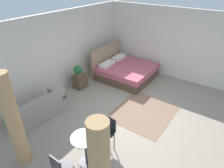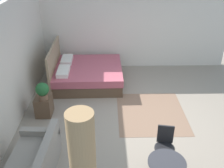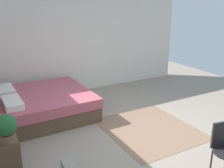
{
  "view_description": "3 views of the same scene",
  "coord_description": "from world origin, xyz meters",
  "px_view_note": "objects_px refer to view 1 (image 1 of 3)",
  "views": [
    {
      "loc": [
        -4.29,
        -2.27,
        3.79
      ],
      "look_at": [
        0.03,
        0.85,
        0.77
      ],
      "focal_mm": 32.3,
      "sensor_mm": 36.0,
      "label": 1
    },
    {
      "loc": [
        -4.95,
        0.9,
        3.68
      ],
      "look_at": [
        0.34,
        0.8,
        0.79
      ],
      "focal_mm": 40.82,
      "sensor_mm": 36.0,
      "label": 2
    },
    {
      "loc": [
        -3.4,
        2.69,
        2.42
      ],
      "look_at": [
        0.52,
        0.53,
        0.97
      ],
      "focal_mm": 41.51,
      "sensor_mm": 36.0,
      "label": 3
    }
  ],
  "objects_px": {
    "nightstand": "(80,81)",
    "potted_plant": "(78,71)",
    "bed": "(125,71)",
    "balcony_table": "(85,146)",
    "cafe_chair_near_couch": "(60,167)",
    "couch": "(39,109)",
    "cafe_chair_near_window": "(109,130)"
  },
  "relations": [
    {
      "from": "couch",
      "to": "potted_plant",
      "type": "height_order",
      "value": "potted_plant"
    },
    {
      "from": "couch",
      "to": "nightstand",
      "type": "distance_m",
      "value": 1.97
    },
    {
      "from": "balcony_table",
      "to": "cafe_chair_near_couch",
      "type": "height_order",
      "value": "cafe_chair_near_couch"
    },
    {
      "from": "couch",
      "to": "cafe_chair_near_window",
      "type": "height_order",
      "value": "cafe_chair_near_window"
    },
    {
      "from": "couch",
      "to": "cafe_chair_near_window",
      "type": "distance_m",
      "value": 2.39
    },
    {
      "from": "nightstand",
      "to": "cafe_chair_near_couch",
      "type": "height_order",
      "value": "cafe_chair_near_couch"
    },
    {
      "from": "bed",
      "to": "cafe_chair_near_window",
      "type": "xyz_separation_m",
      "value": [
        -3.36,
        -1.68,
        0.24
      ]
    },
    {
      "from": "nightstand",
      "to": "cafe_chair_near_window",
      "type": "xyz_separation_m",
      "value": [
        -1.71,
        -2.59,
        0.29
      ]
    },
    {
      "from": "cafe_chair_near_window",
      "to": "nightstand",
      "type": "bearing_deg",
      "value": 56.47
    },
    {
      "from": "couch",
      "to": "balcony_table",
      "type": "bearing_deg",
      "value": -100.74
    },
    {
      "from": "nightstand",
      "to": "potted_plant",
      "type": "xyz_separation_m",
      "value": [
        -0.1,
        -0.05,
        0.48
      ]
    },
    {
      "from": "cafe_chair_near_window",
      "to": "couch",
      "type": "bearing_deg",
      "value": 95.99
    },
    {
      "from": "couch",
      "to": "nightstand",
      "type": "height_order",
      "value": "couch"
    },
    {
      "from": "balcony_table",
      "to": "cafe_chair_near_couch",
      "type": "bearing_deg",
      "value": 178.71
    },
    {
      "from": "couch",
      "to": "cafe_chair_near_couch",
      "type": "xyz_separation_m",
      "value": [
        -1.11,
        -2.22,
        0.26
      ]
    },
    {
      "from": "nightstand",
      "to": "balcony_table",
      "type": "distance_m",
      "value": 3.44
    },
    {
      "from": "nightstand",
      "to": "balcony_table",
      "type": "height_order",
      "value": "balcony_table"
    },
    {
      "from": "potted_plant",
      "to": "cafe_chair_near_couch",
      "type": "distance_m",
      "value": 3.83
    },
    {
      "from": "bed",
      "to": "potted_plant",
      "type": "distance_m",
      "value": 1.99
    },
    {
      "from": "bed",
      "to": "cafe_chair_near_window",
      "type": "relative_size",
      "value": 2.35
    },
    {
      "from": "potted_plant",
      "to": "nightstand",
      "type": "bearing_deg",
      "value": 25.01
    },
    {
      "from": "nightstand",
      "to": "potted_plant",
      "type": "bearing_deg",
      "value": -154.99
    },
    {
      "from": "bed",
      "to": "nightstand",
      "type": "distance_m",
      "value": 1.88
    },
    {
      "from": "nightstand",
      "to": "cafe_chair_near_window",
      "type": "distance_m",
      "value": 3.12
    },
    {
      "from": "couch",
      "to": "cafe_chair_near_couch",
      "type": "bearing_deg",
      "value": -116.49
    },
    {
      "from": "cafe_chair_near_window",
      "to": "potted_plant",
      "type": "bearing_deg",
      "value": 57.56
    },
    {
      "from": "couch",
      "to": "bed",
      "type": "bearing_deg",
      "value": -10.72
    },
    {
      "from": "cafe_chair_near_couch",
      "to": "nightstand",
      "type": "bearing_deg",
      "value": 38.61
    },
    {
      "from": "nightstand",
      "to": "bed",
      "type": "bearing_deg",
      "value": -28.99
    },
    {
      "from": "potted_plant",
      "to": "cafe_chair_near_window",
      "type": "xyz_separation_m",
      "value": [
        -1.61,
        -2.54,
        -0.19
      ]
    },
    {
      "from": "bed",
      "to": "potted_plant",
      "type": "relative_size",
      "value": 4.8
    },
    {
      "from": "cafe_chair_near_window",
      "to": "cafe_chair_near_couch",
      "type": "distance_m",
      "value": 1.36
    }
  ]
}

